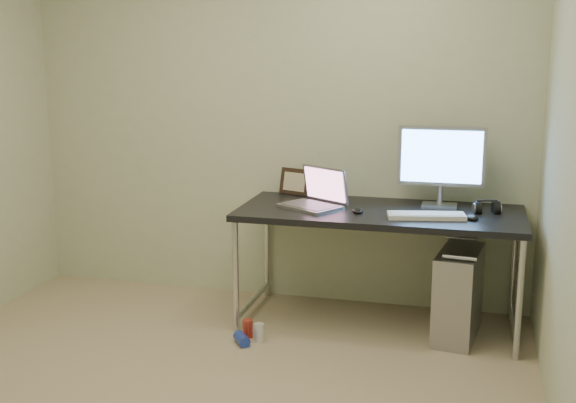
# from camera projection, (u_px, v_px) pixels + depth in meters

# --- Properties ---
(wall_back) EXTENTS (3.50, 0.02, 2.50)m
(wall_back) POSITION_uv_depth(u_px,v_px,m) (274.00, 120.00, 4.93)
(wall_back) COLOR beige
(wall_back) RESTS_ON ground
(desk) EXTENTS (1.75, 0.77, 0.75)m
(desk) POSITION_uv_depth(u_px,v_px,m) (380.00, 221.00, 4.49)
(desk) COLOR black
(desk) RESTS_ON ground
(tower_computer) EXTENTS (0.30, 0.55, 0.58)m
(tower_computer) POSITION_uv_depth(u_px,v_px,m) (458.00, 294.00, 4.38)
(tower_computer) COLOR #A4A4A8
(tower_computer) RESTS_ON ground
(cable_a) EXTENTS (0.01, 0.16, 0.69)m
(cable_a) POSITION_uv_depth(u_px,v_px,m) (453.00, 255.00, 4.76)
(cable_a) COLOR black
(cable_a) RESTS_ON ground
(cable_b) EXTENTS (0.02, 0.11, 0.71)m
(cable_b) POSITION_uv_depth(u_px,v_px,m) (467.00, 259.00, 4.72)
(cable_b) COLOR black
(cable_b) RESTS_ON ground
(can_red) EXTENTS (0.06, 0.06, 0.11)m
(can_red) POSITION_uv_depth(u_px,v_px,m) (248.00, 329.00, 4.41)
(can_red) COLOR #AD2D21
(can_red) RESTS_ON ground
(can_white) EXTENTS (0.07, 0.07, 0.11)m
(can_white) POSITION_uv_depth(u_px,v_px,m) (259.00, 333.00, 4.35)
(can_white) COLOR silver
(can_white) RESTS_ON ground
(can_blue) EXTENTS (0.13, 0.14, 0.07)m
(can_blue) POSITION_uv_depth(u_px,v_px,m) (242.00, 339.00, 4.31)
(can_blue) COLOR #243CB7
(can_blue) RESTS_ON ground
(laptop) EXTENTS (0.46, 0.44, 0.25)m
(laptop) POSITION_uv_depth(u_px,v_px,m) (316.00, 198.00, 4.56)
(laptop) COLOR #A7A7AD
(laptop) RESTS_ON desk
(monitor) EXTENTS (0.54, 0.16, 0.51)m
(monitor) POSITION_uv_depth(u_px,v_px,m) (441.00, 160.00, 4.52)
(monitor) COLOR #A7A7AD
(monitor) RESTS_ON desk
(keyboard) EXTENTS (0.47, 0.24, 0.03)m
(keyboard) POSITION_uv_depth(u_px,v_px,m) (426.00, 216.00, 4.27)
(keyboard) COLOR white
(keyboard) RESTS_ON desk
(mouse_right) EXTENTS (0.10, 0.12, 0.04)m
(mouse_right) POSITION_uv_depth(u_px,v_px,m) (472.00, 216.00, 4.23)
(mouse_right) COLOR black
(mouse_right) RESTS_ON desk
(mouse_left) EXTENTS (0.09, 0.12, 0.04)m
(mouse_left) POSITION_uv_depth(u_px,v_px,m) (358.00, 210.00, 4.41)
(mouse_left) COLOR black
(mouse_left) RESTS_ON desk
(headphones) EXTENTS (0.17, 0.10, 0.10)m
(headphones) POSITION_uv_depth(u_px,v_px,m) (487.00, 209.00, 4.39)
(headphones) COLOR black
(headphones) RESTS_ON desk
(picture_frame) EXTENTS (0.23, 0.13, 0.18)m
(picture_frame) POSITION_uv_depth(u_px,v_px,m) (295.00, 182.00, 4.94)
(picture_frame) COLOR black
(picture_frame) RESTS_ON desk
(webcam) EXTENTS (0.05, 0.04, 0.13)m
(webcam) POSITION_uv_depth(u_px,v_px,m) (330.00, 183.00, 4.83)
(webcam) COLOR silver
(webcam) RESTS_ON desk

